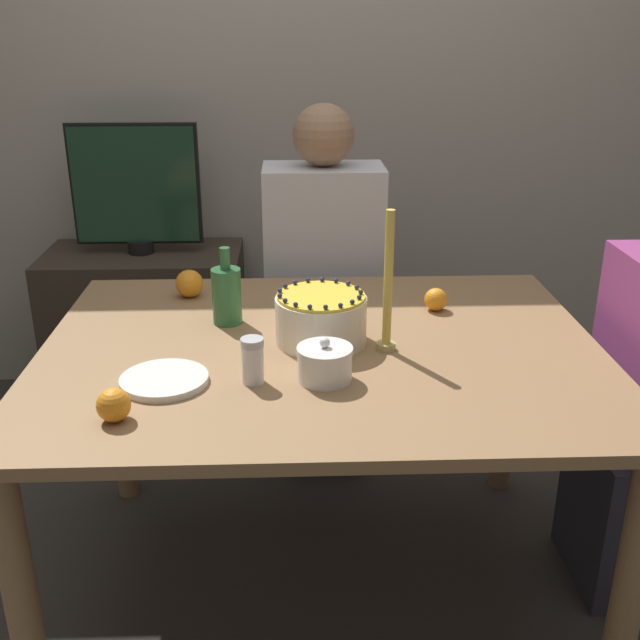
% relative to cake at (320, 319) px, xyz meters
% --- Properties ---
extents(ground_plane, '(12.00, 12.00, 0.00)m').
position_rel_cake_xyz_m(ground_plane, '(0.00, -0.02, -0.81)').
color(ground_plane, '#3D3833').
extents(wall_behind, '(8.00, 0.05, 2.60)m').
position_rel_cake_xyz_m(wall_behind, '(0.00, 1.38, 0.49)').
color(wall_behind, '#ADA393').
rests_on(wall_behind, ground_plane).
extents(dining_table, '(1.40, 1.07, 0.75)m').
position_rel_cake_xyz_m(dining_table, '(0.00, -0.02, -0.17)').
color(dining_table, '#936D47').
rests_on(dining_table, ground_plane).
extents(cake, '(0.23, 0.23, 0.14)m').
position_rel_cake_xyz_m(cake, '(0.00, 0.00, 0.00)').
color(cake, '#EFE5CC').
rests_on(cake, dining_table).
extents(sugar_bowl, '(0.13, 0.13, 0.10)m').
position_rel_cake_xyz_m(sugar_bowl, '(0.01, -0.22, -0.02)').
color(sugar_bowl, white).
rests_on(sugar_bowl, dining_table).
extents(sugar_shaker, '(0.05, 0.05, 0.11)m').
position_rel_cake_xyz_m(sugar_shaker, '(-0.16, -0.22, -0.01)').
color(sugar_shaker, white).
rests_on(sugar_shaker, dining_table).
extents(plate_stack, '(0.20, 0.20, 0.02)m').
position_rel_cake_xyz_m(plate_stack, '(-0.36, -0.22, -0.06)').
color(plate_stack, white).
rests_on(plate_stack, dining_table).
extents(candle, '(0.05, 0.05, 0.35)m').
position_rel_cake_xyz_m(candle, '(0.16, -0.05, 0.09)').
color(candle, tan).
rests_on(candle, dining_table).
extents(bottle, '(0.08, 0.08, 0.21)m').
position_rel_cake_xyz_m(bottle, '(-0.24, 0.14, 0.02)').
color(bottle, '#2D6638').
rests_on(bottle, dining_table).
extents(orange_fruit_0, '(0.07, 0.07, 0.07)m').
position_rel_cake_xyz_m(orange_fruit_0, '(-0.43, -0.39, -0.03)').
color(orange_fruit_0, orange).
rests_on(orange_fruit_0, dining_table).
extents(orange_fruit_1, '(0.06, 0.06, 0.06)m').
position_rel_cake_xyz_m(orange_fruit_1, '(0.33, 0.21, -0.03)').
color(orange_fruit_1, orange).
rests_on(orange_fruit_1, dining_table).
extents(orange_fruit_2, '(0.08, 0.08, 0.08)m').
position_rel_cake_xyz_m(orange_fruit_2, '(-0.37, 0.35, -0.02)').
color(orange_fruit_2, orange).
rests_on(orange_fruit_2, dining_table).
extents(person_man_blue_shirt, '(0.40, 0.34, 1.27)m').
position_rel_cake_xyz_m(person_man_blue_shirt, '(0.04, 0.71, -0.26)').
color(person_man_blue_shirt, '#595960').
rests_on(person_man_blue_shirt, ground_plane).
extents(side_cabinet, '(0.77, 0.42, 0.66)m').
position_rel_cake_xyz_m(side_cabinet, '(-0.66, 1.12, -0.49)').
color(side_cabinet, '#382D23').
rests_on(side_cabinet, ground_plane).
extents(tv_monitor, '(0.49, 0.10, 0.50)m').
position_rel_cake_xyz_m(tv_monitor, '(-0.66, 1.12, 0.10)').
color(tv_monitor, black).
rests_on(tv_monitor, side_cabinet).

